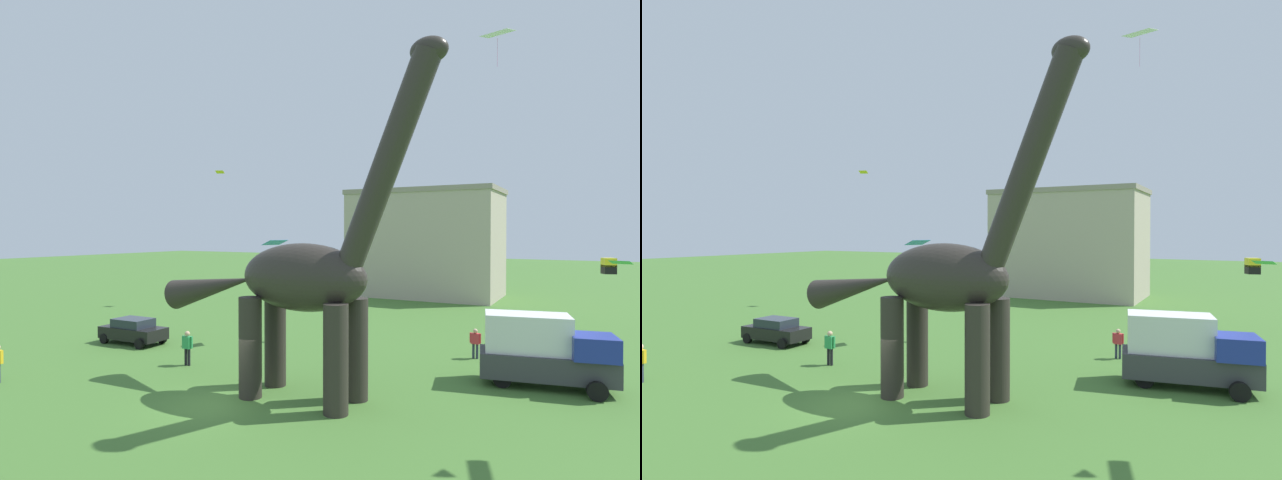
{
  "view_description": "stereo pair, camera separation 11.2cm",
  "coord_description": "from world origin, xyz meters",
  "views": [
    {
      "loc": [
        13.35,
        -15.19,
        6.91
      ],
      "look_at": [
        2.84,
        3.76,
        6.56
      ],
      "focal_mm": 27.88,
      "sensor_mm": 36.0,
      "label": 1
    },
    {
      "loc": [
        13.45,
        -15.14,
        6.91
      ],
      "look_at": [
        2.84,
        3.76,
        6.56
      ],
      "focal_mm": 27.88,
      "sensor_mm": 36.0,
      "label": 2
    }
  ],
  "objects": [
    {
      "name": "person_vendor_side",
      "position": [
        -4.31,
        10.56,
        0.64
      ],
      "size": [
        0.39,
        0.17,
        1.05
      ],
      "rotation": [
        0.0,
        0.0,
        1.49
      ],
      "color": "#6B6056",
      "rests_on": "ground_plane"
    },
    {
      "name": "background_building_block",
      "position": [
        -2.69,
        37.41,
        5.73
      ],
      "size": [
        15.46,
        9.54,
        11.45
      ],
      "color": "#B7A893",
      "rests_on": "ground_plane"
    },
    {
      "name": "kite_mid_right",
      "position": [
        -18.15,
        21.82,
        12.66
      ],
      "size": [
        0.93,
        0.8,
        0.23
      ],
      "color": "yellow"
    },
    {
      "name": "kite_near_low",
      "position": [
        -4.1,
        10.47,
        6.25
      ],
      "size": [
        1.42,
        1.64,
        0.33
      ],
      "color": "#287AE5"
    },
    {
      "name": "parked_box_truck",
      "position": [
        11.37,
        8.96,
        1.65
      ],
      "size": [
        5.9,
        3.15,
        3.2
      ],
      "rotation": [
        0.0,
        0.0,
        0.2
      ],
      "color": "#38383D",
      "rests_on": "ground_plane"
    },
    {
      "name": "ground_plane",
      "position": [
        0.0,
        0.0,
        0.0
      ],
      "size": [
        240.0,
        240.0,
        0.0
      ],
      "primitive_type": "plane",
      "color": "#42702D"
    },
    {
      "name": "kite_trailing",
      "position": [
        14.49,
        13.5,
        5.4
      ],
      "size": [
        1.12,
        0.96,
        0.2
      ],
      "color": "green"
    },
    {
      "name": "parked_sedan_left",
      "position": [
        -11.65,
        6.0,
        0.81
      ],
      "size": [
        4.27,
        2.02,
        1.55
      ],
      "rotation": [
        0.0,
        0.0,
        0.04
      ],
      "color": "black",
      "rests_on": "ground_plane"
    },
    {
      "name": "person_strolling_adult",
      "position": [
        13.53,
        13.46,
        1.03
      ],
      "size": [
        0.64,
        0.28,
        1.71
      ],
      "rotation": [
        0.0,
        0.0,
        5.66
      ],
      "color": "#2D3347",
      "rests_on": "ground_plane"
    },
    {
      "name": "kite_apex",
      "position": [
        9.57,
        7.63,
        15.58
      ],
      "size": [
        1.47,
        1.24,
        1.56
      ],
      "color": "white"
    },
    {
      "name": "dinosaur_sculpture",
      "position": [
        2.73,
        2.37,
        5.04
      ],
      "size": [
        13.33,
        2.82,
        13.93
      ],
      "rotation": [
        0.0,
        0.0,
        0.24
      ],
      "color": "#2D2823",
      "rests_on": "ground_plane"
    },
    {
      "name": "person_near_flyer",
      "position": [
        -5.07,
        3.85,
        1.08
      ],
      "size": [
        0.67,
        0.29,
        1.78
      ],
      "rotation": [
        0.0,
        0.0,
        4.77
      ],
      "color": "black",
      "rests_on": "ground_plane"
    },
    {
      "name": "kite_high_left",
      "position": [
        14.22,
        24.55,
        4.56
      ],
      "size": [
        0.99,
        0.99,
        1.1
      ],
      "color": "yellow"
    },
    {
      "name": "person_photographer",
      "position": [
        7.69,
        12.51,
        0.99
      ],
      "size": [
        0.61,
        0.27,
        1.63
      ],
      "rotation": [
        0.0,
        0.0,
        3.2
      ],
      "color": "#2D3347",
      "rests_on": "ground_plane"
    }
  ]
}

